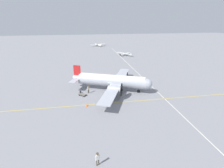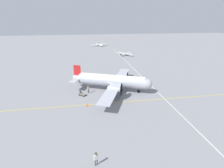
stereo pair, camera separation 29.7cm
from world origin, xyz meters
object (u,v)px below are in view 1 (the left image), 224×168
at_px(airliner_main, 114,81).
at_px(crew_foreground, 98,158).
at_px(passenger_boarding, 88,88).
at_px(baggage_cart, 82,94).
at_px(light_aircraft_distant, 125,54).
at_px(light_aircraft_taxiing, 98,45).
at_px(traffic_cone, 87,105).
at_px(suitcase_near_door, 80,92).

height_order(airliner_main, crew_foreground, airliner_main).
height_order(airliner_main, passenger_boarding, airliner_main).
bearing_deg(crew_foreground, airliner_main, 53.40).
relative_size(crew_foreground, passenger_boarding, 0.95).
bearing_deg(baggage_cart, crew_foreground, -43.57).
bearing_deg(light_aircraft_distant, crew_foreground, 40.10).
distance_m(light_aircraft_taxiing, traffic_cone, 77.53).
bearing_deg(light_aircraft_taxiing, airliner_main, 150.84).
distance_m(baggage_cart, traffic_cone, 5.32).
height_order(suitcase_near_door, light_aircraft_distant, light_aircraft_distant).
xyz_separation_m(passenger_boarding, traffic_cone, (-0.58, -6.36, -0.90)).
relative_size(baggage_cart, light_aircraft_taxiing, 0.19).
bearing_deg(traffic_cone, passenger_boarding, 84.77).
relative_size(baggage_cart, traffic_cone, 3.34).
bearing_deg(baggage_cart, suitcase_near_door, 148.26).
bearing_deg(suitcase_near_door, baggage_cart, -73.99).
bearing_deg(passenger_boarding, crew_foreground, -139.37).
bearing_deg(crew_foreground, traffic_cone, 71.06).
relative_size(crew_foreground, suitcase_near_door, 3.32).
xyz_separation_m(passenger_boarding, suitcase_near_door, (-1.82, 0.43, -0.92)).
height_order(airliner_main, traffic_cone, airliner_main).
xyz_separation_m(airliner_main, light_aircraft_taxiing, (3.10, 69.99, -1.64)).
bearing_deg(suitcase_near_door, airliner_main, 1.11).
height_order(passenger_boarding, baggage_cart, passenger_boarding).
distance_m(baggage_cart, light_aircraft_taxiing, 72.43).
bearing_deg(baggage_cart, traffic_cone, -39.14).
height_order(suitcase_near_door, traffic_cone, traffic_cone).
xyz_separation_m(suitcase_near_door, light_aircraft_distant, (20.21, 39.69, 0.52)).
relative_size(crew_foreground, baggage_cart, 0.93).
xyz_separation_m(crew_foreground, passenger_boarding, (-0.11, 21.38, 0.06)).
bearing_deg(airliner_main, light_aircraft_taxiing, 110.50).
relative_size(passenger_boarding, light_aircraft_distant, 0.23).
bearing_deg(crew_foreground, light_aircraft_taxiing, 62.85).
bearing_deg(light_aircraft_distant, traffic_cone, 34.45).
relative_size(airliner_main, suitcase_near_door, 42.57).
bearing_deg(light_aircraft_taxiing, passenger_boarding, 146.02).
relative_size(airliner_main, baggage_cart, 11.86).
relative_size(crew_foreground, traffic_cone, 3.09).
height_order(light_aircraft_distant, light_aircraft_taxiing, light_aircraft_taxiing).
xyz_separation_m(baggage_cart, traffic_cone, (0.80, -5.26, -0.00)).
bearing_deg(baggage_cart, passenger_boarding, 80.89).
bearing_deg(light_aircraft_taxiing, light_aircraft_distant, 170.32).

